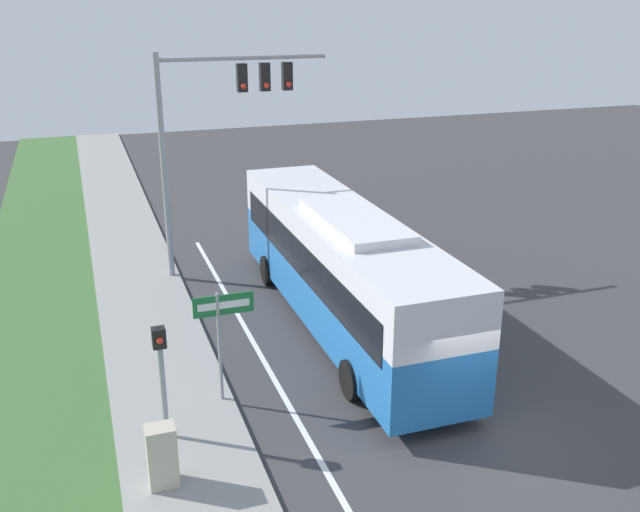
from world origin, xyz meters
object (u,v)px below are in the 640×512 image
object	(u,v)px
bus	(342,262)
signal_gantry	(216,116)
street_sign	(222,325)
pedestrian_signal	(161,364)
utility_cabinet	(162,456)

from	to	relation	value
bus	signal_gantry	bearing A→B (deg)	113.59
bus	street_sign	world-z (taller)	bus
signal_gantry	pedestrian_signal	distance (m)	10.72
signal_gantry	pedestrian_signal	bearing A→B (deg)	-108.73
signal_gantry	pedestrian_signal	size ratio (longest dim) A/B	2.77
signal_gantry	street_sign	distance (m)	9.27
pedestrian_signal	utility_cabinet	size ratio (longest dim) A/B	2.09
bus	utility_cabinet	world-z (taller)	bus
signal_gantry	utility_cabinet	distance (m)	12.63
bus	utility_cabinet	size ratio (longest dim) A/B	9.55
utility_cabinet	bus	bearing A→B (deg)	44.53
signal_gantry	utility_cabinet	size ratio (longest dim) A/B	5.80
pedestrian_signal	signal_gantry	bearing A→B (deg)	71.27
signal_gantry	pedestrian_signal	world-z (taller)	signal_gantry
signal_gantry	utility_cabinet	world-z (taller)	signal_gantry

